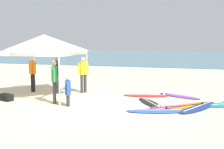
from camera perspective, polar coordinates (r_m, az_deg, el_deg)
name	(u,v)px	position (r m, az deg, el deg)	size (l,w,h in m)	color
ground_plane	(91,106)	(10.41, -4.52, -6.60)	(80.00, 80.00, 0.00)	beige
sea	(165,56)	(42.81, 11.16, 3.84)	(80.00, 36.00, 0.10)	teal
canopy_tent	(44,43)	(12.24, -14.25, 6.55)	(2.99, 2.99, 2.75)	#B7B7BC
surfboard_blue	(156,111)	(9.61, 9.28, -7.63)	(2.18, 1.11, 0.19)	blue
surfboard_purple	(179,96)	(12.36, 14.01, -4.41)	(2.03, 1.38, 0.19)	purple
surfboard_red	(146,95)	(12.17, 7.17, -4.44)	(2.05, 0.85, 0.19)	red
surfboard_navy	(198,107)	(10.50, 17.80, -6.61)	(1.76, 2.47, 0.19)	navy
surfboard_black	(150,103)	(10.80, 8.07, -5.95)	(1.44, 1.88, 0.19)	black
surfboard_pink	(177,107)	(10.31, 13.72, -6.73)	(2.54, 1.93, 0.19)	pink
surfboard_orange	(188,106)	(10.55, 15.85, -6.48)	(2.32, 2.31, 0.19)	orange
person_orange	(32,72)	(13.56, -16.53, 0.60)	(0.46, 0.39, 1.71)	black
person_yellow	(83,72)	(12.82, -6.13, 0.49)	(0.39, 0.46, 1.71)	#2D2D33
person_green	(54,79)	(10.79, -12.19, -0.91)	(0.37, 0.49, 1.71)	#2D2D33
person_black	(57,72)	(12.91, -11.55, 0.43)	(0.32, 0.53, 1.71)	#383842
person_blue	(68,89)	(10.35, -9.34, -3.05)	(0.35, 0.51, 1.20)	#2D2D33
gear_bag_near_tent	(6,97)	(12.02, -21.55, -4.53)	(0.60, 0.32, 0.28)	black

